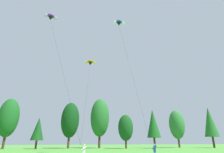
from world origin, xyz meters
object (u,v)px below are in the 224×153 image
at_px(parafoil_kite_mid_blue_white, 119,23).
at_px(parafoil_kite_far_orange, 90,63).
at_px(parafoil_kite_high_purple, 51,17).
at_px(kite_flyer_near, 84,152).
at_px(kite_flyer_mid, 155,151).

height_order(parafoil_kite_mid_blue_white, parafoil_kite_far_orange, parafoil_kite_mid_blue_white).
height_order(parafoil_kite_high_purple, parafoil_kite_far_orange, parafoil_kite_high_purple).
bearing_deg(kite_flyer_near, parafoil_kite_mid_blue_white, 55.44).
distance_m(parafoil_kite_mid_blue_white, parafoil_kite_far_orange, 10.76).
xyz_separation_m(kite_flyer_mid, parafoil_kite_mid_blue_white, (-1.40, 8.53, 22.16)).
xyz_separation_m(kite_flyer_near, parafoil_kite_mid_blue_white, (6.09, 8.84, 22.16)).
relative_size(parafoil_kite_high_purple, parafoil_kite_far_orange, 1.17).
height_order(kite_flyer_mid, parafoil_kite_mid_blue_white, parafoil_kite_mid_blue_white).
relative_size(kite_flyer_near, parafoil_kite_far_orange, 0.09).
bearing_deg(kite_flyer_mid, parafoil_kite_mid_blue_white, 99.29).
relative_size(kite_flyer_near, kite_flyer_mid, 1.00).
distance_m(kite_flyer_mid, parafoil_kite_far_orange, 24.87).
relative_size(kite_flyer_mid, parafoil_kite_mid_blue_white, 0.08).
bearing_deg(parafoil_kite_far_orange, parafoil_kite_mid_blue_white, -62.56).
relative_size(kite_flyer_mid, parafoil_kite_far_orange, 0.09).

